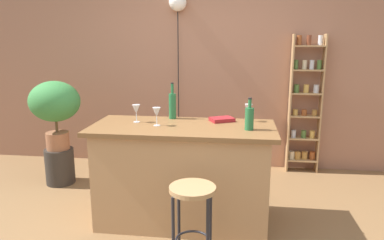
{
  "coord_description": "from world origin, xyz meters",
  "views": [
    {
      "loc": [
        0.49,
        -2.8,
        1.67
      ],
      "look_at": [
        0.05,
        0.55,
        0.91
      ],
      "focal_mm": 34.03,
      "sensor_mm": 36.0,
      "label": 1
    }
  ],
  "objects_px": {
    "plant_stool": "(60,166)",
    "bottle_soda_blue": "(249,118)",
    "wine_glass_center": "(157,113)",
    "wine_glass_right": "(136,110)",
    "cookbook": "(222,119)",
    "bottle_olive_oil": "(172,105)",
    "wine_glass_left": "(248,109)",
    "spice_shelf": "(305,105)",
    "pendant_globe_light": "(178,5)",
    "bar_stool": "(193,207)",
    "potted_plant": "(55,105)"
  },
  "relations": [
    {
      "from": "bar_stool",
      "to": "wine_glass_left",
      "type": "bearing_deg",
      "value": 66.34
    },
    {
      "from": "bar_stool",
      "to": "spice_shelf",
      "type": "distance_m",
      "value": 2.48
    },
    {
      "from": "bottle_soda_blue",
      "to": "pendant_globe_light",
      "type": "height_order",
      "value": "pendant_globe_light"
    },
    {
      "from": "potted_plant",
      "to": "bottle_olive_oil",
      "type": "distance_m",
      "value": 1.5
    },
    {
      "from": "plant_stool",
      "to": "potted_plant",
      "type": "bearing_deg",
      "value": 0.0
    },
    {
      "from": "potted_plant",
      "to": "cookbook",
      "type": "relative_size",
      "value": 3.77
    },
    {
      "from": "plant_stool",
      "to": "bottle_soda_blue",
      "type": "distance_m",
      "value": 2.43
    },
    {
      "from": "spice_shelf",
      "to": "pendant_globe_light",
      "type": "height_order",
      "value": "pendant_globe_light"
    },
    {
      "from": "plant_stool",
      "to": "spice_shelf",
      "type": "bearing_deg",
      "value": 15.36
    },
    {
      "from": "bottle_olive_oil",
      "to": "wine_glass_right",
      "type": "distance_m",
      "value": 0.36
    },
    {
      "from": "bottle_olive_oil",
      "to": "cookbook",
      "type": "relative_size",
      "value": 1.66
    },
    {
      "from": "bottle_soda_blue",
      "to": "wine_glass_left",
      "type": "distance_m",
      "value": 0.33
    },
    {
      "from": "bar_stool",
      "to": "plant_stool",
      "type": "bearing_deg",
      "value": 141.77
    },
    {
      "from": "bar_stool",
      "to": "bottle_soda_blue",
      "type": "relative_size",
      "value": 2.27
    },
    {
      "from": "spice_shelf",
      "to": "bottle_soda_blue",
      "type": "xyz_separation_m",
      "value": [
        -0.73,
        -1.57,
        0.16
      ]
    },
    {
      "from": "wine_glass_center",
      "to": "wine_glass_right",
      "type": "xyz_separation_m",
      "value": [
        -0.22,
        0.11,
        0.0
      ]
    },
    {
      "from": "spice_shelf",
      "to": "cookbook",
      "type": "relative_size",
      "value": 8.22
    },
    {
      "from": "bottle_olive_oil",
      "to": "wine_glass_right",
      "type": "relative_size",
      "value": 2.13
    },
    {
      "from": "wine_glass_right",
      "to": "bar_stool",
      "type": "bearing_deg",
      "value": -50.7
    },
    {
      "from": "potted_plant",
      "to": "bottle_soda_blue",
      "type": "xyz_separation_m",
      "value": [
        2.16,
        -0.78,
        0.08
      ]
    },
    {
      "from": "pendant_globe_light",
      "to": "bottle_olive_oil",
      "type": "bearing_deg",
      "value": -83.09
    },
    {
      "from": "plant_stool",
      "to": "cookbook",
      "type": "xyz_separation_m",
      "value": [
        1.91,
        -0.48,
        0.72
      ]
    },
    {
      "from": "bottle_soda_blue",
      "to": "wine_glass_center",
      "type": "height_order",
      "value": "bottle_soda_blue"
    },
    {
      "from": "wine_glass_center",
      "to": "spice_shelf",
      "type": "bearing_deg",
      "value": 44.69
    },
    {
      "from": "bar_stool",
      "to": "pendant_globe_light",
      "type": "distance_m",
      "value": 2.78
    },
    {
      "from": "bar_stool",
      "to": "plant_stool",
      "type": "distance_m",
      "value": 2.24
    },
    {
      "from": "bar_stool",
      "to": "wine_glass_center",
      "type": "xyz_separation_m",
      "value": [
        -0.4,
        0.65,
        0.56
      ]
    },
    {
      "from": "bottle_olive_oil",
      "to": "bar_stool",
      "type": "bearing_deg",
      "value": -71.61
    },
    {
      "from": "spice_shelf",
      "to": "pendant_globe_light",
      "type": "bearing_deg",
      "value": 178.64
    },
    {
      "from": "wine_glass_left",
      "to": "cookbook",
      "type": "xyz_separation_m",
      "value": [
        -0.24,
        -0.03,
        -0.1
      ]
    },
    {
      "from": "wine_glass_center",
      "to": "wine_glass_right",
      "type": "distance_m",
      "value": 0.24
    },
    {
      "from": "wine_glass_left",
      "to": "spice_shelf",
      "type": "bearing_deg",
      "value": 59.59
    },
    {
      "from": "plant_stool",
      "to": "wine_glass_left",
      "type": "height_order",
      "value": "wine_glass_left"
    },
    {
      "from": "potted_plant",
      "to": "wine_glass_left",
      "type": "bearing_deg",
      "value": -11.87
    },
    {
      "from": "spice_shelf",
      "to": "bottle_soda_blue",
      "type": "height_order",
      "value": "spice_shelf"
    },
    {
      "from": "bottle_olive_oil",
      "to": "bottle_soda_blue",
      "type": "bearing_deg",
      "value": -26.36
    },
    {
      "from": "wine_glass_left",
      "to": "pendant_globe_light",
      "type": "bearing_deg",
      "value": 124.3
    },
    {
      "from": "bottle_soda_blue",
      "to": "bottle_olive_oil",
      "type": "relative_size",
      "value": 0.79
    },
    {
      "from": "wine_glass_center",
      "to": "bottle_olive_oil",
      "type": "bearing_deg",
      "value": 74.68
    },
    {
      "from": "bottle_olive_oil",
      "to": "wine_glass_center",
      "type": "height_order",
      "value": "bottle_olive_oil"
    },
    {
      "from": "plant_stool",
      "to": "wine_glass_center",
      "type": "xyz_separation_m",
      "value": [
        1.35,
        -0.73,
        0.82
      ]
    },
    {
      "from": "spice_shelf",
      "to": "cookbook",
      "type": "height_order",
      "value": "spice_shelf"
    },
    {
      "from": "potted_plant",
      "to": "wine_glass_left",
      "type": "relative_size",
      "value": 4.83
    },
    {
      "from": "wine_glass_left",
      "to": "bar_stool",
      "type": "bearing_deg",
      "value": -113.66
    },
    {
      "from": "bar_stool",
      "to": "cookbook",
      "type": "relative_size",
      "value": 2.98
    },
    {
      "from": "wine_glass_right",
      "to": "pendant_globe_light",
      "type": "bearing_deg",
      "value": 84.05
    },
    {
      "from": "wine_glass_center",
      "to": "pendant_globe_light",
      "type": "xyz_separation_m",
      "value": [
        -0.07,
        1.56,
        1.05
      ]
    },
    {
      "from": "wine_glass_right",
      "to": "plant_stool",
      "type": "bearing_deg",
      "value": 151.24
    },
    {
      "from": "potted_plant",
      "to": "wine_glass_center",
      "type": "relative_size",
      "value": 4.83
    },
    {
      "from": "bar_stool",
      "to": "bottle_soda_blue",
      "type": "distance_m",
      "value": 0.91
    }
  ]
}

